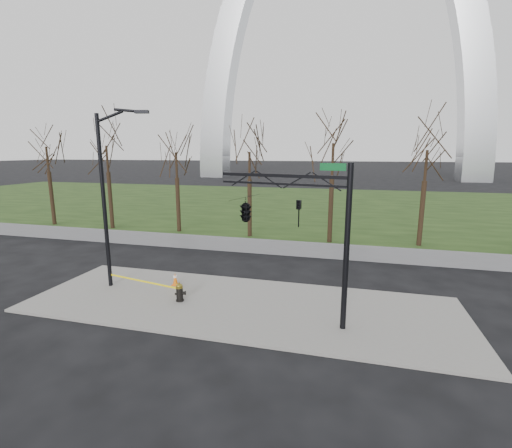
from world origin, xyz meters
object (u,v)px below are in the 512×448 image
(street_light, at_px, (108,189))
(traffic_signal_mast, at_px, (263,211))
(traffic_cone, at_px, (175,279))
(fire_hydrant, at_px, (180,292))

(street_light, xyz_separation_m, traffic_signal_mast, (7.44, -0.85, -0.55))
(traffic_signal_mast, bearing_deg, traffic_cone, 174.23)
(street_light, relative_size, traffic_signal_mast, 1.37)
(traffic_cone, bearing_deg, fire_hydrant, -57.00)
(traffic_cone, distance_m, street_light, 5.16)
(fire_hydrant, xyz_separation_m, traffic_signal_mast, (3.63, 0.03, 3.66))
(street_light, bearing_deg, traffic_cone, 2.98)
(street_light, distance_m, traffic_signal_mast, 7.51)
(fire_hydrant, relative_size, traffic_signal_mast, 0.14)
(street_light, bearing_deg, traffic_signal_mast, -18.89)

